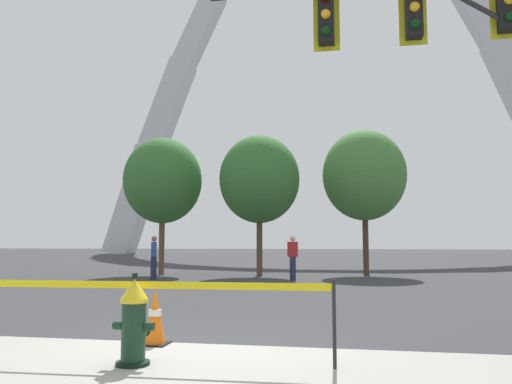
% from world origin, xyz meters
% --- Properties ---
extents(ground_plane, '(240.00, 240.00, 0.00)m').
position_xyz_m(ground_plane, '(0.00, 0.00, 0.00)').
color(ground_plane, '#333335').
extents(fire_hydrant, '(0.46, 0.48, 0.99)m').
position_xyz_m(fire_hydrant, '(-0.28, -1.21, 0.47)').
color(fire_hydrant, black).
rests_on(fire_hydrant, ground).
extents(caution_tape_barrier, '(5.47, 0.23, 0.93)m').
position_xyz_m(caution_tape_barrier, '(-0.85, -1.07, 0.64)').
color(caution_tape_barrier, '#232326').
rests_on(caution_tape_barrier, ground).
extents(traffic_cone_by_hydrant, '(0.36, 0.36, 0.73)m').
position_xyz_m(traffic_cone_by_hydrant, '(-0.47, -0.11, 0.36)').
color(traffic_cone_by_hydrant, black).
rests_on(traffic_cone_by_hydrant, ground).
extents(traffic_signal_gantry, '(6.42, 0.44, 6.00)m').
position_xyz_m(traffic_signal_gantry, '(4.17, 1.68, 4.27)').
color(traffic_signal_gantry, '#232326').
rests_on(traffic_signal_gantry, ground).
extents(monument_arch, '(58.24, 3.22, 48.74)m').
position_xyz_m(monument_arch, '(-0.00, 55.31, 21.38)').
color(monument_arch, silver).
rests_on(monument_arch, ground).
extents(tree_far_left, '(3.34, 3.34, 5.84)m').
position_xyz_m(tree_far_left, '(-5.83, 14.04, 4.00)').
color(tree_far_left, brown).
rests_on(tree_far_left, ground).
extents(tree_left_mid, '(3.30, 3.30, 5.77)m').
position_xyz_m(tree_left_mid, '(-1.61, 13.98, 3.95)').
color(tree_left_mid, brown).
rests_on(tree_left_mid, ground).
extents(tree_center_left, '(3.51, 3.51, 6.14)m').
position_xyz_m(tree_center_left, '(2.66, 15.37, 4.20)').
color(tree_center_left, '#473323').
rests_on(tree_center_left, ground).
extents(pedestrian_walking_left, '(0.37, 0.25, 1.59)m').
position_xyz_m(pedestrian_walking_left, '(-0.01, 11.79, 0.82)').
color(pedestrian_walking_left, '#232847').
rests_on(pedestrian_walking_left, ground).
extents(pedestrian_standing_center, '(0.31, 0.39, 1.59)m').
position_xyz_m(pedestrian_standing_center, '(-5.05, 11.24, 0.82)').
color(pedestrian_standing_center, '#232847').
rests_on(pedestrian_standing_center, ground).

